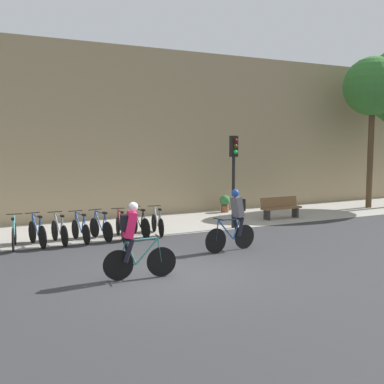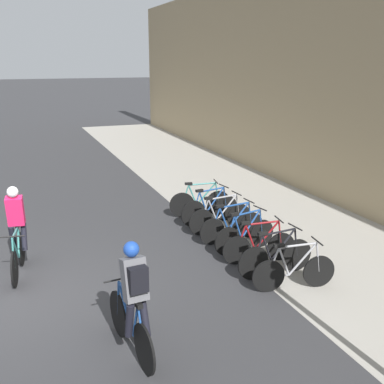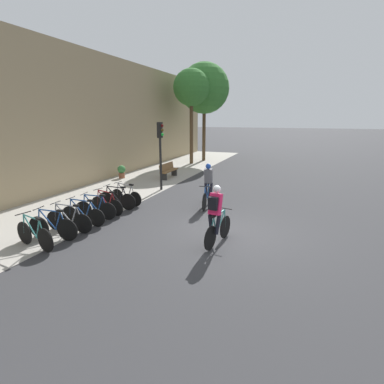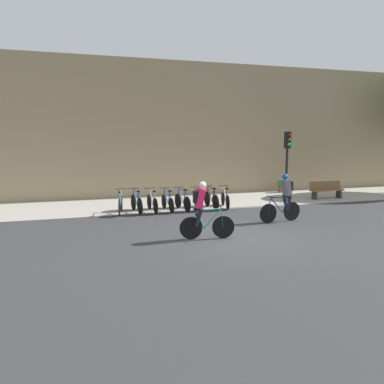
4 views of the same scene
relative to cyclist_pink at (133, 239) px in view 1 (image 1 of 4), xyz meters
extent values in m
plane|color=#333335|center=(1.00, -0.13, -0.95)|extent=(200.00, 200.00, 0.00)
cube|color=#A39E93|center=(1.00, 6.62, -0.94)|extent=(44.00, 4.50, 0.01)
cube|color=#9E8966|center=(1.00, 9.17, 2.62)|extent=(44.00, 0.60, 7.13)
cylinder|color=black|center=(0.66, -0.11, -0.59)|extent=(0.70, 0.15, 0.70)
cylinder|color=black|center=(-0.34, 0.06, -0.59)|extent=(0.70, 0.15, 0.70)
cylinder|color=teal|center=(0.32, -0.05, -0.31)|extent=(0.56, 0.13, 0.62)
cylinder|color=teal|center=(-0.05, 0.01, -0.33)|extent=(0.26, 0.08, 0.58)
cylinder|color=teal|center=(0.21, -0.03, -0.03)|extent=(0.75, 0.16, 0.07)
cylinder|color=teal|center=(-0.14, 0.02, -0.60)|extent=(0.41, 0.10, 0.05)
cylinder|color=teal|center=(-0.25, 0.04, -0.32)|extent=(0.22, 0.07, 0.56)
cylinder|color=teal|center=(0.62, -0.10, -0.30)|extent=(0.12, 0.05, 0.59)
cylinder|color=black|center=(0.58, -0.09, 0.03)|extent=(0.10, 0.46, 0.03)
cube|color=black|center=(-0.16, 0.03, 0.00)|extent=(0.21, 0.11, 0.06)
cube|color=#EA1E56|center=(-0.06, 0.01, 0.33)|extent=(0.37, 0.37, 0.63)
sphere|color=silver|center=(0.02, 0.00, 0.74)|extent=(0.25, 0.25, 0.22)
cylinder|color=black|center=(-0.13, -0.09, -0.25)|extent=(0.29, 0.15, 0.56)
cylinder|color=black|center=(-0.10, 0.13, -0.25)|extent=(0.25, 0.15, 0.56)
cube|color=black|center=(-0.20, 0.03, 0.38)|extent=(0.18, 0.28, 0.36)
cylinder|color=black|center=(3.00, 1.36, -0.59)|extent=(0.72, 0.12, 0.72)
cylinder|color=black|center=(4.06, 1.48, -0.59)|extent=(0.72, 0.12, 0.72)
cylinder|color=#1E478C|center=(3.36, 1.40, -0.31)|extent=(0.58, 0.11, 0.63)
cylinder|color=#1E478C|center=(3.76, 1.45, -0.32)|extent=(0.27, 0.07, 0.58)
cylinder|color=#1E478C|center=(3.48, 1.41, -0.02)|extent=(0.79, 0.13, 0.07)
cylinder|color=#1E478C|center=(3.85, 1.46, -0.60)|extent=(0.43, 0.08, 0.05)
cylinder|color=#1E478C|center=(3.97, 1.47, -0.31)|extent=(0.22, 0.06, 0.56)
cylinder|color=#1E478C|center=(3.05, 1.36, -0.30)|extent=(0.12, 0.05, 0.59)
cylinder|color=black|center=(3.09, 1.37, 0.03)|extent=(0.08, 0.46, 0.03)
cube|color=black|center=(3.87, 1.46, 0.00)|extent=(0.21, 0.10, 0.06)
cube|color=#5B5B60|center=(3.77, 1.45, 0.33)|extent=(0.36, 0.35, 0.63)
sphere|color=#1E47AD|center=(3.69, 1.44, 0.74)|extent=(0.24, 0.24, 0.22)
cylinder|color=black|center=(3.81, 1.56, -0.24)|extent=(0.29, 0.14, 0.56)
cylinder|color=black|center=(3.84, 1.34, -0.24)|extent=(0.25, 0.14, 0.56)
cube|color=black|center=(3.91, 1.46, 0.38)|extent=(0.17, 0.27, 0.36)
cylinder|color=black|center=(-1.90, 5.25, -0.60)|extent=(0.16, 0.68, 0.69)
cylinder|color=black|center=(-2.09, 4.25, -0.60)|extent=(0.16, 0.68, 0.69)
cylinder|color=teal|center=(-1.97, 4.91, -0.32)|extent=(0.14, 0.55, 0.62)
cylinder|color=teal|center=(-2.03, 4.54, -0.33)|extent=(0.09, 0.26, 0.58)
cylinder|color=teal|center=(-1.99, 4.80, -0.04)|extent=(0.18, 0.75, 0.07)
cylinder|color=teal|center=(-2.05, 4.45, -0.61)|extent=(0.11, 0.41, 0.05)
cylinder|color=teal|center=(-2.07, 4.34, -0.33)|extent=(0.07, 0.21, 0.56)
cylinder|color=teal|center=(-1.91, 5.21, -0.31)|extent=(0.06, 0.12, 0.58)
cylinder|color=black|center=(-1.92, 5.17, 0.02)|extent=(0.46, 0.11, 0.03)
cube|color=black|center=(-2.05, 4.43, -0.01)|extent=(0.12, 0.21, 0.06)
cylinder|color=black|center=(-1.39, 5.24, -0.60)|extent=(0.13, 0.69, 0.69)
cylinder|color=black|center=(-1.26, 4.26, -0.60)|extent=(0.13, 0.69, 0.69)
cylinder|color=#1E478C|center=(-1.35, 4.91, -0.32)|extent=(0.11, 0.55, 0.62)
cylinder|color=#1E478C|center=(-1.30, 4.54, -0.33)|extent=(0.07, 0.26, 0.58)
cylinder|color=#1E478C|center=(-1.33, 4.80, -0.03)|extent=(0.14, 0.73, 0.07)
cylinder|color=#1E478C|center=(-1.29, 4.45, -0.61)|extent=(0.09, 0.40, 0.05)
cylinder|color=#1E478C|center=(-1.27, 4.35, -0.32)|extent=(0.06, 0.21, 0.56)
cylinder|color=#1E478C|center=(-1.39, 5.20, -0.31)|extent=(0.05, 0.12, 0.58)
cylinder|color=black|center=(-1.38, 5.16, 0.02)|extent=(0.46, 0.09, 0.03)
cube|color=black|center=(-1.29, 4.43, -0.01)|extent=(0.11, 0.21, 0.06)
cylinder|color=black|center=(-0.70, 5.28, -0.62)|extent=(0.08, 0.66, 0.66)
cylinder|color=black|center=(-0.62, 4.22, -0.62)|extent=(0.08, 0.66, 0.66)
cylinder|color=#99999E|center=(-0.67, 4.92, -0.33)|extent=(0.08, 0.58, 0.62)
cylinder|color=#99999E|center=(-0.65, 4.52, -0.35)|extent=(0.06, 0.27, 0.58)
cylinder|color=#99999E|center=(-0.67, 4.80, -0.05)|extent=(0.10, 0.79, 0.07)
cylinder|color=#99999E|center=(-0.64, 4.43, -0.62)|extent=(0.06, 0.43, 0.05)
cylinder|color=#99999E|center=(-0.63, 4.31, -0.34)|extent=(0.05, 0.22, 0.56)
cylinder|color=#99999E|center=(-0.70, 5.23, -0.33)|extent=(0.04, 0.12, 0.59)
cylinder|color=black|center=(-0.69, 5.19, 0.00)|extent=(0.46, 0.06, 0.03)
cube|color=black|center=(-0.64, 4.41, -0.03)|extent=(0.09, 0.21, 0.06)
cylinder|color=black|center=(-0.04, 5.28, -0.63)|extent=(0.09, 0.63, 0.63)
cylinder|color=black|center=(0.05, 4.22, -0.63)|extent=(0.09, 0.63, 0.63)
cylinder|color=#1E478C|center=(-0.01, 4.92, -0.35)|extent=(0.09, 0.58, 0.62)
cylinder|color=#1E478C|center=(0.02, 4.52, -0.36)|extent=(0.06, 0.27, 0.58)
cylinder|color=#1E478C|center=(0.00, 4.80, -0.06)|extent=(0.10, 0.79, 0.07)
cylinder|color=#1E478C|center=(0.03, 4.43, -0.64)|extent=(0.07, 0.43, 0.05)
cylinder|color=#1E478C|center=(0.04, 4.31, -0.35)|extent=(0.05, 0.22, 0.56)
cylinder|color=#1E478C|center=(-0.03, 5.23, -0.34)|extent=(0.05, 0.12, 0.59)
cylinder|color=black|center=(-0.03, 5.19, -0.01)|extent=(0.46, 0.06, 0.03)
cube|color=black|center=(0.03, 4.41, -0.04)|extent=(0.10, 0.21, 0.06)
cylinder|color=black|center=(0.59, 5.22, -0.62)|extent=(0.15, 0.65, 0.65)
cylinder|color=black|center=(0.75, 4.28, -0.62)|extent=(0.15, 0.65, 0.65)
cylinder|color=#1E478C|center=(0.64, 4.90, -0.34)|extent=(0.13, 0.53, 0.62)
cylinder|color=#1E478C|center=(0.70, 4.55, -0.35)|extent=(0.08, 0.25, 0.58)
cylinder|color=#1E478C|center=(0.66, 4.80, -0.06)|extent=(0.16, 0.70, 0.07)
cylinder|color=#1E478C|center=(0.72, 4.47, -0.63)|extent=(0.10, 0.38, 0.05)
cylinder|color=#1E478C|center=(0.74, 4.36, -0.35)|extent=(0.07, 0.20, 0.56)
cylinder|color=#1E478C|center=(0.59, 5.18, -0.33)|extent=(0.05, 0.12, 0.58)
cylinder|color=black|center=(0.60, 5.14, 0.00)|extent=(0.46, 0.11, 0.03)
cube|color=black|center=(0.72, 4.45, -0.03)|extent=(0.11, 0.21, 0.06)
cylinder|color=black|center=(1.41, 5.23, -0.63)|extent=(0.13, 0.62, 0.62)
cylinder|color=black|center=(1.26, 4.26, -0.63)|extent=(0.13, 0.62, 0.62)
cylinder|color=maroon|center=(1.36, 4.90, -0.35)|extent=(0.12, 0.54, 0.62)
cylinder|color=maroon|center=(1.30, 4.54, -0.37)|extent=(0.08, 0.26, 0.58)
cylinder|color=maroon|center=(1.34, 4.80, -0.07)|extent=(0.15, 0.73, 0.07)
cylinder|color=maroon|center=(1.29, 4.46, -0.64)|extent=(0.09, 0.40, 0.05)
cylinder|color=maroon|center=(1.27, 4.35, -0.36)|extent=(0.06, 0.21, 0.56)
cylinder|color=maroon|center=(1.40, 5.20, -0.34)|extent=(0.05, 0.12, 0.58)
cylinder|color=black|center=(1.40, 5.16, -0.01)|extent=(0.46, 0.10, 0.03)
cube|color=black|center=(1.29, 4.44, -0.04)|extent=(0.11, 0.21, 0.06)
cylinder|color=black|center=(1.98, 5.25, -0.61)|extent=(0.06, 0.68, 0.68)
cylinder|color=black|center=(2.02, 4.24, -0.61)|extent=(0.06, 0.68, 0.68)
cylinder|color=black|center=(1.99, 4.91, -0.33)|extent=(0.06, 0.56, 0.62)
cylinder|color=black|center=(2.01, 4.54, -0.34)|extent=(0.05, 0.26, 0.58)
cylinder|color=black|center=(2.00, 4.80, -0.04)|extent=(0.07, 0.75, 0.07)
cylinder|color=black|center=(2.01, 4.45, -0.62)|extent=(0.05, 0.41, 0.05)
cylinder|color=black|center=(2.02, 4.33, -0.33)|extent=(0.04, 0.21, 0.56)
cylinder|color=black|center=(1.98, 5.21, -0.32)|extent=(0.04, 0.12, 0.58)
cylinder|color=black|center=(1.98, 5.17, 0.01)|extent=(0.46, 0.05, 0.03)
cube|color=black|center=(2.02, 4.42, -0.02)|extent=(0.09, 0.20, 0.06)
cylinder|color=black|center=(2.75, 5.24, -0.63)|extent=(0.13, 0.63, 0.63)
cylinder|color=black|center=(2.59, 4.25, -0.63)|extent=(0.13, 0.63, 0.63)
cylinder|color=#99999E|center=(2.69, 4.91, -0.35)|extent=(0.13, 0.55, 0.62)
cylinder|color=#99999E|center=(2.63, 4.54, -0.36)|extent=(0.08, 0.26, 0.58)
cylinder|color=#99999E|center=(2.67, 4.80, -0.07)|extent=(0.16, 0.74, 0.07)
cylinder|color=#99999E|center=(2.62, 4.45, -0.64)|extent=(0.10, 0.40, 0.05)
cylinder|color=#99999E|center=(2.60, 4.34, -0.36)|extent=(0.07, 0.21, 0.56)
cylinder|color=#99999E|center=(2.74, 5.20, -0.34)|extent=(0.05, 0.12, 0.58)
cylinder|color=black|center=(2.73, 5.16, -0.01)|extent=(0.46, 0.10, 0.03)
cube|color=black|center=(2.62, 4.43, -0.04)|extent=(0.11, 0.21, 0.06)
cylinder|color=black|center=(5.63, 4.58, 0.75)|extent=(0.12, 0.12, 3.39)
cube|color=black|center=(5.63, 4.58, 2.07)|extent=(0.26, 0.20, 0.76)
sphere|color=#590C0C|center=(5.63, 4.45, 2.28)|extent=(0.15, 0.15, 0.15)
sphere|color=#4C380A|center=(5.63, 4.45, 2.07)|extent=(0.15, 0.15, 0.15)
sphere|color=green|center=(5.63, 4.45, 1.86)|extent=(0.15, 0.15, 0.15)
cube|color=brown|center=(8.58, 5.51, -0.50)|extent=(1.84, 0.40, 0.08)
cube|color=brown|center=(8.58, 5.69, -0.26)|extent=(1.84, 0.12, 0.40)
cube|color=#2D2D2D|center=(7.85, 5.51, -0.72)|extent=(0.08, 0.36, 0.45)
cube|color=#2D2D2D|center=(9.32, 5.51, -0.72)|extent=(0.08, 0.36, 0.45)
cylinder|color=#4C3823|center=(14.54, 6.34, 1.51)|extent=(0.28, 0.28, 4.91)
sphere|color=#33702D|center=(14.54, 6.34, 4.87)|extent=(2.78, 2.78, 2.78)
cylinder|color=brown|center=(7.49, 8.20, -0.79)|extent=(0.36, 0.36, 0.32)
sphere|color=#387A3D|center=(7.49, 8.20, -0.41)|extent=(0.48, 0.48, 0.48)
camera|label=1|loc=(-3.82, -10.26, 2.20)|focal=45.00mm
camera|label=2|loc=(9.65, 0.03, 3.24)|focal=45.00mm
camera|label=3|loc=(-7.79, -2.24, 2.69)|focal=28.00mm
camera|label=4|loc=(-3.55, -10.72, 2.15)|focal=35.00mm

